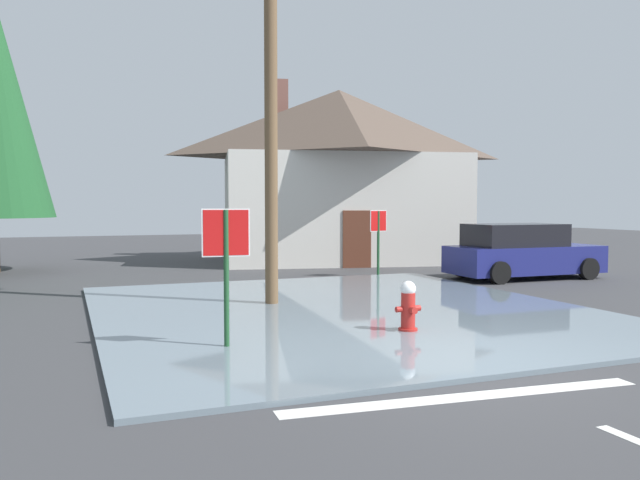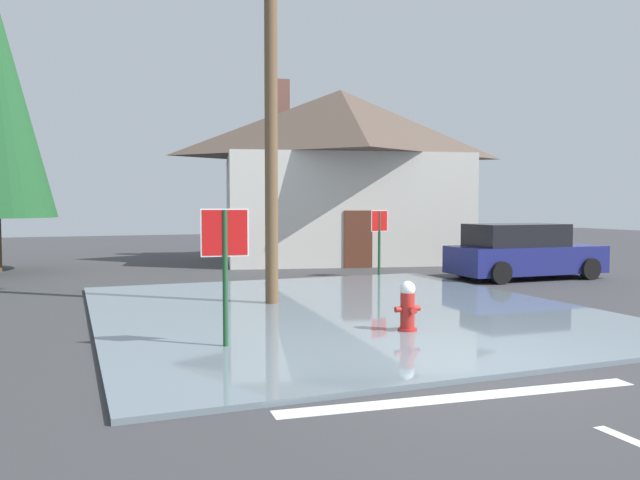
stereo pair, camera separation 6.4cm
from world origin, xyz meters
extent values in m
cube|color=#38383A|center=(0.00, 0.00, -0.05)|extent=(80.00, 80.00, 0.10)
cube|color=slate|center=(0.17, 4.59, 0.04)|extent=(9.69, 10.88, 0.07)
cube|color=silver|center=(-0.83, -1.31, 0.00)|extent=(4.51, 0.68, 0.01)
cylinder|color=#1E4C28|center=(-2.85, 2.00, 1.06)|extent=(0.08, 0.08, 2.13)
cube|color=white|center=(-2.85, 2.00, 1.79)|extent=(0.72, 0.09, 0.72)
cube|color=red|center=(-2.85, 2.00, 1.79)|extent=(0.68, 0.10, 0.68)
cylinder|color=#AD231E|center=(0.31, 2.06, 0.05)|extent=(0.33, 0.33, 0.11)
cylinder|color=#AD231E|center=(0.31, 2.06, 0.41)|extent=(0.24, 0.24, 0.60)
sphere|color=white|center=(0.31, 2.06, 0.79)|extent=(0.26, 0.26, 0.26)
cylinder|color=#AD231E|center=(0.13, 2.06, 0.44)|extent=(0.11, 0.10, 0.10)
cylinder|color=#AD231E|center=(0.48, 2.06, 0.44)|extent=(0.11, 0.10, 0.10)
cylinder|color=#AD231E|center=(0.31, 1.89, 0.44)|extent=(0.12, 0.11, 0.12)
cylinder|color=brown|center=(-0.94, 5.79, 4.28)|extent=(0.28, 0.28, 8.57)
cylinder|color=#1E4C28|center=(3.76, 9.99, 1.01)|extent=(0.08, 0.08, 2.01)
cube|color=white|center=(3.76, 9.99, 1.71)|extent=(0.62, 0.18, 0.64)
cube|color=red|center=(3.76, 9.99, 1.71)|extent=(0.59, 0.18, 0.60)
cube|color=beige|center=(5.05, 15.97, 2.03)|extent=(9.98, 8.17, 4.06)
pyramid|color=brown|center=(5.05, 15.97, 5.38)|extent=(10.78, 8.82, 2.64)
cube|color=brown|center=(3.14, 17.57, 6.04)|extent=(0.71, 0.71, 2.38)
cube|color=#592D1E|center=(4.36, 12.80, 1.00)|extent=(0.99, 0.27, 2.00)
cube|color=navy|center=(7.68, 8.07, 0.58)|extent=(4.63, 1.94, 0.80)
cube|color=black|center=(7.31, 8.08, 1.31)|extent=(2.79, 1.68, 0.66)
cylinder|color=black|center=(9.26, 8.96, 0.32)|extent=(0.64, 0.23, 0.64)
cylinder|color=black|center=(9.22, 7.11, 0.32)|extent=(0.64, 0.23, 0.64)
cylinder|color=black|center=(6.13, 9.02, 0.32)|extent=(0.64, 0.23, 0.64)
cylinder|color=black|center=(6.09, 7.18, 0.32)|extent=(0.64, 0.23, 0.64)
camera|label=1|loc=(-5.09, -7.44, 2.21)|focal=36.11mm
camera|label=2|loc=(-5.03, -7.46, 2.21)|focal=36.11mm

